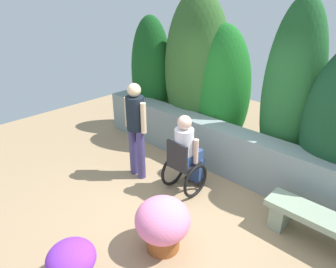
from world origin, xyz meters
name	(u,v)px	position (x,y,z in m)	size (l,w,h in m)	color
ground_plane	(178,215)	(0.00, 0.00, 0.00)	(10.86, 10.86, 0.00)	tan
stone_retaining_wall	(236,154)	(0.00, 1.49, 0.43)	(6.46, 0.42, 0.86)	gray
hedge_backdrop	(266,97)	(0.12, 2.07, 1.36)	(6.98, 1.18, 3.07)	#154E1C
stone_bench	(324,227)	(1.71, 0.84, 0.30)	(1.48, 0.40, 0.45)	gray
person_in_wheelchair	(186,156)	(-0.36, 0.57, 0.62)	(0.53, 0.66, 1.33)	black
person_standing_companion	(136,125)	(-1.25, 0.31, 0.98)	(0.49, 0.30, 1.69)	#443D74
flower_pot_purple_near	(72,261)	(-0.13, -1.63, 0.28)	(0.55, 0.55, 0.50)	#4F5159
flower_pot_terracotta_by_wall	(163,223)	(0.26, -0.59, 0.39)	(0.69, 0.69, 0.72)	#974E24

